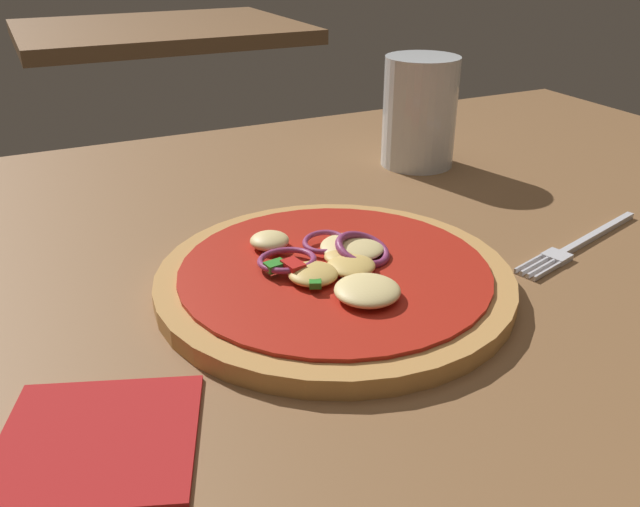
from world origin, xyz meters
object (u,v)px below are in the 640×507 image
Objects in this scene: napkin at (98,439)px; beer_glass at (419,119)px; fork at (578,245)px; pizza at (332,277)px.

beer_glass is at bearing 37.70° from napkin.
beer_glass is (-0.00, 0.24, 0.05)m from fork.
pizza reaches higher than napkin.
beer_glass is (0.21, 0.21, 0.04)m from pizza.
pizza reaches higher than fork.
fork is 0.24m from beer_glass.
napkin is (-0.18, -0.09, -0.01)m from pizza.
pizza is 2.02× the size of napkin.
beer_glass is 0.91× the size of napkin.
beer_glass is at bearing 45.10° from pizza.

